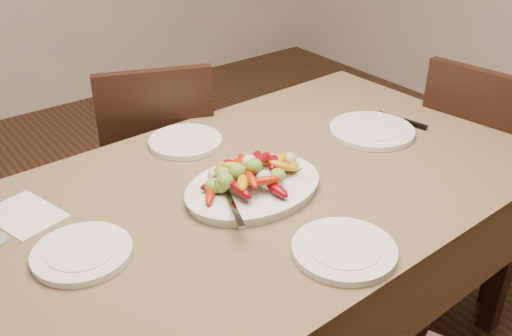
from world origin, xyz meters
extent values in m
cube|color=brown|center=(-0.06, 0.26, 0.38)|extent=(1.87, 1.10, 0.76)
ellipsoid|color=white|center=(-0.09, 0.24, 0.77)|extent=(0.42, 0.32, 0.02)
cylinder|color=white|center=(-0.60, 0.26, 0.77)|extent=(0.24, 0.24, 0.02)
cylinder|color=white|center=(0.47, 0.30, 0.77)|extent=(0.29, 0.29, 0.02)
cylinder|color=white|center=(-0.09, 0.62, 0.77)|extent=(0.25, 0.25, 0.02)
cylinder|color=white|center=(-0.08, -0.12, 0.77)|extent=(0.26, 0.26, 0.02)
cube|color=silver|center=(-0.66, 0.53, 0.76)|extent=(0.20, 0.24, 0.00)
camera|label=1|loc=(-0.93, -0.87, 1.63)|focal=40.00mm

